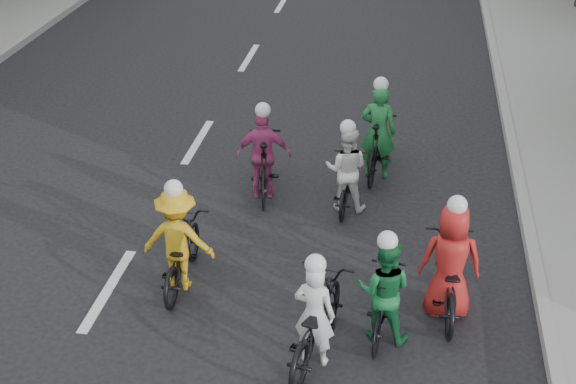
% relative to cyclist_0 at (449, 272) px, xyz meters
% --- Properties ---
extents(ground, '(120.00, 120.00, 0.00)m').
position_rel_cyclist_0_xyz_m(ground, '(-4.74, -0.29, -0.63)').
color(ground, black).
rests_on(ground, ground).
extents(curb_left, '(0.18, 80.00, 0.18)m').
position_rel_cyclist_0_xyz_m(curb_left, '(-10.79, 9.71, -0.54)').
color(curb_left, '#999993').
rests_on(curb_left, ground).
extents(curb_right, '(0.18, 80.00, 0.18)m').
position_rel_cyclist_0_xyz_m(curb_right, '(1.31, 9.71, -0.54)').
color(curb_right, '#999993').
rests_on(curb_right, ground).
extents(cyclist_0, '(0.83, 1.89, 1.82)m').
position_rel_cyclist_0_xyz_m(cyclist_0, '(0.00, 0.00, 0.00)').
color(cyclist_0, black).
rests_on(cyclist_0, ground).
extents(cyclist_1, '(0.73, 1.57, 1.61)m').
position_rel_cyclist_0_xyz_m(cyclist_1, '(-1.63, 2.64, -0.07)').
color(cyclist_1, black).
rests_on(cyclist_1, ground).
extents(cyclist_2, '(0.69, 1.85, 1.89)m').
position_rel_cyclist_0_xyz_m(cyclist_2, '(-1.19, 3.89, 0.03)').
color(cyclist_2, black).
rests_on(cyclist_2, ground).
extents(cyclist_3, '(0.97, 1.89, 1.73)m').
position_rel_cyclist_0_xyz_m(cyclist_3, '(-3.05, 2.84, 0.01)').
color(cyclist_3, black).
rests_on(cyclist_3, ground).
extents(cyclist_4, '(0.76, 1.62, 1.61)m').
position_rel_cyclist_0_xyz_m(cyclist_4, '(-0.83, -0.66, -0.03)').
color(cyclist_4, black).
rests_on(cyclist_4, ground).
extents(cyclist_5, '(1.02, 1.81, 1.71)m').
position_rel_cyclist_0_xyz_m(cyclist_5, '(-3.74, 0.03, -0.01)').
color(cyclist_5, black).
rests_on(cyclist_5, ground).
extents(cyclist_6, '(1.02, 2.06, 1.57)m').
position_rel_cyclist_0_xyz_m(cyclist_6, '(-1.65, -1.23, -0.07)').
color(cyclist_6, black).
rests_on(cyclist_6, ground).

